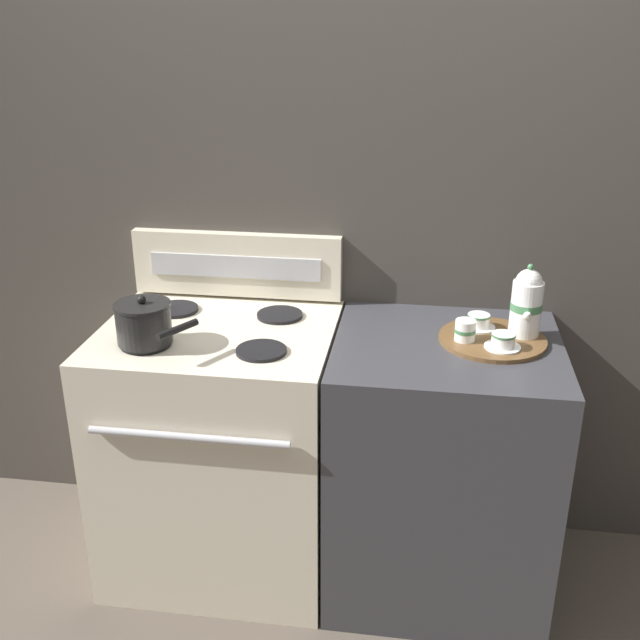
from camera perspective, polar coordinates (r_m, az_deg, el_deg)
name	(u,v)px	position (r m, az deg, el deg)	size (l,w,h in m)	color
ground_plane	(325,562)	(2.91, 0.38, -17.93)	(6.00, 6.00, 0.00)	brown
wall_back	(339,249)	(2.68, 1.49, 5.44)	(6.00, 0.05, 2.20)	#423D38
stove	(223,448)	(2.70, -7.42, -9.66)	(0.78, 0.68, 0.92)	beige
control_panel	(237,265)	(2.72, -6.36, 4.22)	(0.76, 0.05, 0.23)	beige
side_counter	(440,466)	(2.62, 9.10, -10.93)	(0.72, 0.65, 0.91)	#38383D
saucepan	(144,323)	(2.39, -13.24, -0.20)	(0.27, 0.24, 0.16)	black
serving_tray	(492,339)	(2.44, 13.00, -1.45)	(0.34, 0.34, 0.01)	brown
teapot	(527,303)	(2.45, 15.47, 1.29)	(0.10, 0.16, 0.24)	white
teacup_left	(478,321)	(2.49, 11.98, -0.09)	(0.11, 0.11, 0.05)	white
teacup_right	(503,341)	(2.37, 13.77, -1.55)	(0.11, 0.11, 0.05)	white
creamer_jug	(465,330)	(2.39, 11.00, -0.77)	(0.07, 0.07, 0.07)	white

